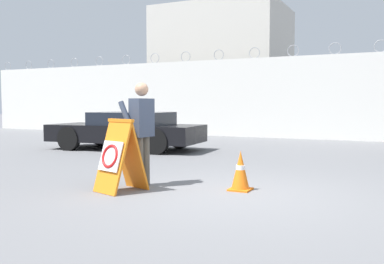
{
  "coord_description": "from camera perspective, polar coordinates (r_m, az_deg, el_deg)",
  "views": [
    {
      "loc": [
        2.29,
        -6.07,
        1.39
      ],
      "look_at": [
        -1.24,
        1.18,
        0.86
      ],
      "focal_mm": 40.0,
      "sensor_mm": 36.0,
      "label": 1
    }
  ],
  "objects": [
    {
      "name": "building_block",
      "position": [
        23.44,
        4.17,
        8.29
      ],
      "size": [
        6.54,
        5.09,
        6.47
      ],
      "color": "beige",
      "rests_on": "ground_plane"
    },
    {
      "name": "parked_car_front_coupe",
      "position": [
        13.14,
        -8.64,
        0.27
      ],
      "size": [
        4.79,
        2.26,
        1.14
      ],
      "rotation": [
        0.0,
        0.0,
        3.23
      ],
      "color": "black",
      "rests_on": "ground_plane"
    },
    {
      "name": "ground_plane",
      "position": [
        6.64,
        5.21,
        -8.35
      ],
      "size": [
        90.0,
        90.0,
        0.0
      ],
      "primitive_type": "plane",
      "color": "slate"
    },
    {
      "name": "traffic_cone_mid",
      "position": [
        6.95,
        6.48,
        -5.16
      ],
      "size": [
        0.34,
        0.34,
        0.64
      ],
      "color": "orange",
      "rests_on": "ground_plane"
    },
    {
      "name": "barricade_sign",
      "position": [
        6.9,
        -9.7,
        -3.08
      ],
      "size": [
        0.74,
        0.84,
        1.16
      ],
      "rotation": [
        0.0,
        0.0,
        -0.3
      ],
      "color": "orange",
      "rests_on": "ground_plane"
    },
    {
      "name": "security_guard",
      "position": [
        7.25,
        -6.72,
        0.45
      ],
      "size": [
        0.42,
        0.63,
        1.75
      ],
      "rotation": [
        0.0,
        0.0,
        -1.65
      ],
      "color": "#514C42",
      "rests_on": "ground_plane"
    },
    {
      "name": "perimeter_wall",
      "position": [
        17.38,
        18.41,
        4.43
      ],
      "size": [
        36.0,
        0.3,
        3.73
      ],
      "color": "silver",
      "rests_on": "ground_plane"
    }
  ]
}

